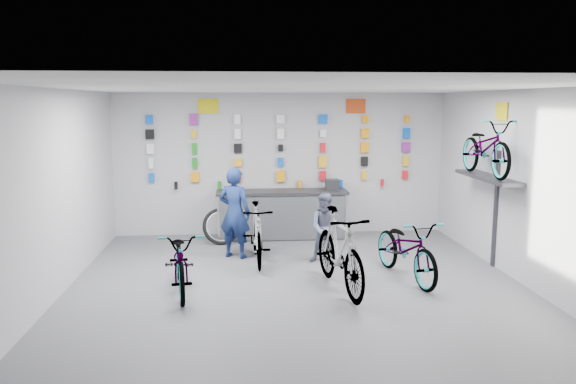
{
  "coord_description": "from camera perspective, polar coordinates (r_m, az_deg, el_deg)",
  "views": [
    {
      "loc": [
        -0.84,
        -7.85,
        2.79
      ],
      "look_at": [
        -0.06,
        1.4,
        1.31
      ],
      "focal_mm": 35.0,
      "sensor_mm": 36.0,
      "label": 1
    }
  ],
  "objects": [
    {
      "name": "bike_left",
      "position": [
        8.52,
        -10.84,
        -6.82
      ],
      "size": [
        0.9,
        1.92,
        0.97
      ],
      "primitive_type": "imported",
      "rotation": [
        0.0,
        0.0,
        0.14
      ],
      "color": "gray",
      "rests_on": "floor"
    },
    {
      "name": "counter",
      "position": [
        11.65,
        -0.6,
        -2.35
      ],
      "size": [
        2.7,
        0.66,
        1.0
      ],
      "color": "black",
      "rests_on": "floor"
    },
    {
      "name": "wall_bracket",
      "position": [
        10.05,
        19.72,
        0.93
      ],
      "size": [
        0.39,
        1.9,
        2.0
      ],
      "color": "#333338",
      "rests_on": "wall_right"
    },
    {
      "name": "bike_center",
      "position": [
        8.45,
        5.27,
        -5.94
      ],
      "size": [
        0.89,
        2.1,
        1.22
      ],
      "primitive_type": "imported",
      "rotation": [
        0.0,
        0.0,
        0.16
      ],
      "color": "gray",
      "rests_on": "floor"
    },
    {
      "name": "bike_right",
      "position": [
        9.16,
        11.94,
        -5.61
      ],
      "size": [
        1.04,
        2.01,
        1.01
      ],
      "primitive_type": "imported",
      "rotation": [
        0.0,
        0.0,
        0.2
      ],
      "color": "gray",
      "rests_on": "floor"
    },
    {
      "name": "floor",
      "position": [
        8.37,
        1.21,
        -10.42
      ],
      "size": [
        8.0,
        8.0,
        0.0
      ],
      "primitive_type": "plane",
      "color": "#4F4F54",
      "rests_on": "ground"
    },
    {
      "name": "wall_left",
      "position": [
        8.39,
        -23.26,
        -0.55
      ],
      "size": [
        0.0,
        8.0,
        8.0
      ],
      "primitive_type": "plane",
      "rotation": [
        1.57,
        0.0,
        1.57
      ],
      "color": "silver",
      "rests_on": "floor"
    },
    {
      "name": "sign_left",
      "position": [
        11.85,
        -8.12,
        8.62
      ],
      "size": [
        0.42,
        0.02,
        0.3
      ],
      "primitive_type": "cube",
      "color": "#D6C611",
      "rests_on": "wall_back"
    },
    {
      "name": "bike_service",
      "position": [
        9.88,
        -3.18,
        -4.24
      ],
      "size": [
        0.55,
        1.76,
        1.05
      ],
      "primitive_type": "imported",
      "rotation": [
        0.0,
        0.0,
        0.04
      ],
      "color": "gray",
      "rests_on": "floor"
    },
    {
      "name": "clerk",
      "position": [
        10.18,
        -5.43,
        -2.12
      ],
      "size": [
        0.71,
        0.62,
        1.65
      ],
      "primitive_type": "imported",
      "rotation": [
        0.0,
        0.0,
        2.69
      ],
      "color": "navy",
      "rests_on": "floor"
    },
    {
      "name": "spare_wheel",
      "position": [
        11.29,
        -6.81,
        -3.49
      ],
      "size": [
        0.79,
        0.46,
        0.73
      ],
      "rotation": [
        0.0,
        0.0,
        0.19
      ],
      "color": "black",
      "rests_on": "floor"
    },
    {
      "name": "bike_wall",
      "position": [
        9.96,
        19.49,
        4.28
      ],
      "size": [
        0.63,
        1.8,
        0.95
      ],
      "primitive_type": "imported",
      "color": "gray",
      "rests_on": "wall_bracket"
    },
    {
      "name": "customer",
      "position": [
        9.87,
        3.93,
        -3.66
      ],
      "size": [
        0.68,
        0.58,
        1.24
      ],
      "primitive_type": "imported",
      "rotation": [
        0.0,
        0.0,
        -0.19
      ],
      "color": "#4F556C",
      "rests_on": "floor"
    },
    {
      "name": "sign_right",
      "position": [
        12.08,
        6.9,
        8.65
      ],
      "size": [
        0.42,
        0.02,
        0.3
      ],
      "primitive_type": "cube",
      "color": "#CA4217",
      "rests_on": "wall_back"
    },
    {
      "name": "merch_wall",
      "position": [
        11.85,
        -0.67,
        4.27
      ],
      "size": [
        5.57,
        0.08,
        1.57
      ],
      "color": "blue",
      "rests_on": "wall_back"
    },
    {
      "name": "register",
      "position": [
        11.68,
        4.5,
        0.75
      ],
      "size": [
        0.3,
        0.32,
        0.22
      ],
      "primitive_type": "cube",
      "rotation": [
        0.0,
        0.0,
        -0.08
      ],
      "color": "black",
      "rests_on": "counter"
    },
    {
      "name": "sign_side",
      "position": [
        10.03,
        20.88,
        7.66
      ],
      "size": [
        0.02,
        0.4,
        0.3
      ],
      "primitive_type": "cube",
      "color": "#D6C611",
      "rests_on": "wall_right"
    },
    {
      "name": "ceiling",
      "position": [
        7.9,
        1.29,
        10.56
      ],
      "size": [
        8.0,
        8.0,
        0.0
      ],
      "primitive_type": "plane",
      "rotation": [
        3.14,
        0.0,
        0.0
      ],
      "color": "white",
      "rests_on": "wall_back"
    },
    {
      "name": "wall_front",
      "position": [
        4.15,
        7.16,
        -9.19
      ],
      "size": [
        7.0,
        0.0,
        7.0
      ],
      "primitive_type": "plane",
      "rotation": [
        -1.57,
        0.0,
        0.0
      ],
      "color": "silver",
      "rests_on": "floor"
    },
    {
      "name": "wall_back",
      "position": [
        11.95,
        -0.77,
        2.85
      ],
      "size": [
        7.0,
        0.0,
        7.0
      ],
      "primitive_type": "plane",
      "rotation": [
        1.57,
        0.0,
        0.0
      ],
      "color": "silver",
      "rests_on": "floor"
    },
    {
      "name": "wall_right",
      "position": [
        9.06,
        23.84,
        0.08
      ],
      "size": [
        0.0,
        8.0,
        8.0
      ],
      "primitive_type": "plane",
      "rotation": [
        1.57,
        0.0,
        -1.57
      ],
      "color": "silver",
      "rests_on": "floor"
    }
  ]
}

